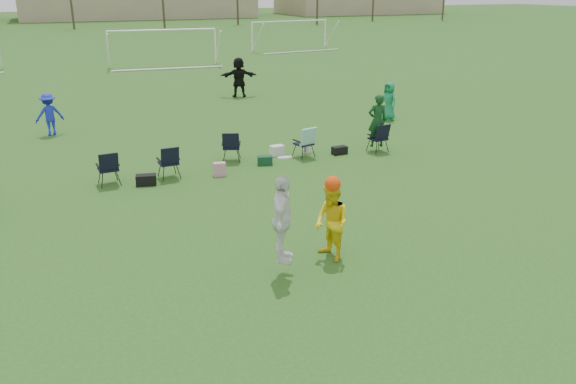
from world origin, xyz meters
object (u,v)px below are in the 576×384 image
center_contest (309,220)px  goal_right (290,27)px  fielder_green_far (389,101)px  fielder_blue (49,114)px  goal_mid (163,37)px  fielder_black (239,77)px

center_contest → goal_right: 39.94m
fielder_green_far → fielder_blue: bearing=-117.6°
fielder_green_far → goal_mid: (-5.37, 20.41, 1.14)m
goal_mid → fielder_blue: bearing=-109.2°
goal_mid → goal_right: bearing=30.6°
fielder_blue → fielder_black: 9.99m
fielder_blue → goal_mid: size_ratio=0.21×
fielder_blue → fielder_green_far: bearing=155.5°
center_contest → goal_right: size_ratio=0.33×
center_contest → goal_mid: 31.14m
fielder_black → goal_right: 21.95m
fielder_black → center_contest: center_contest is taller
fielder_black → center_contest: (-4.31, -17.86, 0.02)m
fielder_green_far → goal_right: (6.63, 26.41, 1.14)m
fielder_green_far → fielder_black: 8.39m
center_contest → goal_right: bearing=67.8°
center_contest → goal_mid: size_ratio=0.32×
fielder_black → center_contest: size_ratio=0.82×
fielder_blue → goal_mid: (7.61, 17.74, 1.14)m
fielder_green_far → goal_mid: size_ratio=0.21×
fielder_blue → fielder_black: fielder_black is taller
fielder_black → center_contest: bearing=89.0°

